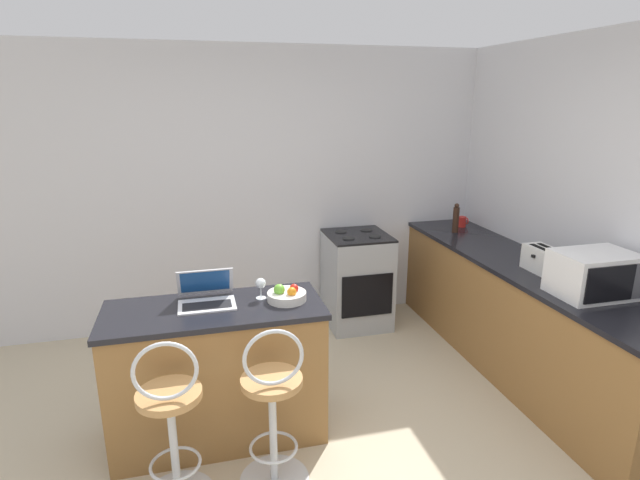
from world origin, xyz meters
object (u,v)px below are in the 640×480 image
Objects in this scene: laptop at (206,295)px; pepper_mill at (456,219)px; microwave at (594,274)px; stove_range at (357,280)px; mug_red at (462,222)px; bar_stool_far at (273,412)px; bar_stool_near at (172,427)px; toaster at (543,260)px; wine_glass_tall at (261,284)px; fruit_bowl at (287,295)px.

pepper_mill is at bearing 25.88° from laptop.
microwave is 1.77× the size of pepper_mill.
stove_range is (-0.99, 1.80, -0.59)m from microwave.
microwave is 1.82m from mug_red.
bar_stool_far is 3.59× the size of pepper_mill.
bar_stool_near is 1.10× the size of stove_range.
stove_range is 8.95× the size of mug_red.
microwave is (2.12, 0.11, 0.58)m from bar_stool_far.
toaster is (2.41, -0.04, 0.04)m from laptop.
stove_range is at bearing 59.45° from bar_stool_far.
pepper_mill is 2.33m from wine_glass_tall.
laptop is 1.24× the size of pepper_mill.
stove_range is 3.69× the size of fruit_bowl.
bar_stool_far is 2.90× the size of laptop.
toaster is 1.18m from pepper_mill.
stove_range is 1.10m from pepper_mill.
mug_red is 0.74× the size of wine_glass_tall.
bar_stool_far is 9.88× the size of mug_red.
bar_stool_near is at bearing -110.52° from laptop.
bar_stool_far is 1.10× the size of stove_range.
toaster is at bearing 92.02° from microwave.
bar_stool_near is 2.72m from microwave.
laptop is 2.48m from microwave.
bar_stool_near is 2.75m from toaster.
laptop is at bearing 169.26° from fruit_bowl.
stove_range is (1.43, 1.30, -0.50)m from laptop.
bar_stool_near is 3.40m from mug_red.
pepper_mill is (2.05, 1.75, 0.57)m from bar_stool_far.
wine_glass_tall is (-2.02, -1.17, -0.04)m from pepper_mill.
stove_range is at bearing 118.93° from microwave.
wine_glass_tall is at bearing -150.00° from pepper_mill.
toaster is (2.64, 0.57, 0.52)m from bar_stool_near.
laptop is 1.12× the size of toaster.
wine_glass_tall reaches higher than stove_range.
microwave reaches higher than fruit_bowl.
microwave is at bearing 3.05° from bar_stool_far.
bar_stool_near is 3.18m from pepper_mill.
wine_glass_tall is at bearing -3.56° from laptop.
pepper_mill is at bearing 40.57° from bar_stool_far.
pepper_mill is 0.26m from mug_red.
bar_stool_far is 2.20m from microwave.
fruit_bowl is at bearing -25.34° from wine_glass_tall.
toaster reaches higher than stove_range.
laptop is 3.40× the size of mug_red.
toaster is 2.24× the size of wine_glass_tall.
pepper_mill reaches higher than fruit_bowl.
fruit_bowl is at bearing 35.68° from bar_stool_near.
toaster is at bearing -87.44° from pepper_mill.
laptop is 2.52× the size of wine_glass_tall.
microwave is 1.61× the size of toaster.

